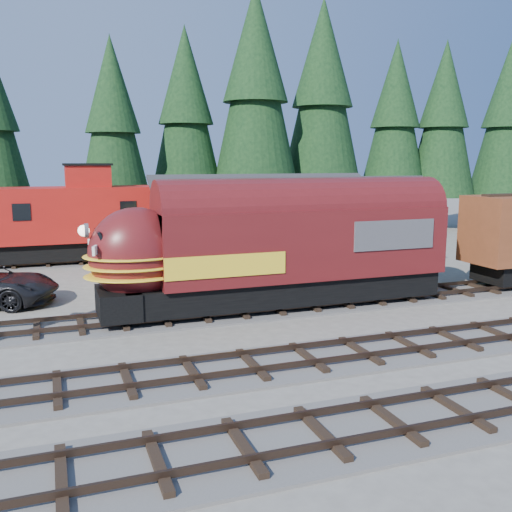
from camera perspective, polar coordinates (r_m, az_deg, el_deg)
name	(u,v)px	position (r m, az deg, el deg)	size (l,w,h in m)	color
ground	(390,330)	(21.28, 13.29, -7.17)	(120.00, 120.00, 0.00)	#6B665B
track_spur	(77,262)	(35.51, -17.50, -0.59)	(32.00, 3.20, 0.33)	#4C4947
depot	(280,220)	(29.88, 2.45, 3.64)	(12.80, 7.00, 5.30)	yellow
conifer_backdrop	(278,105)	(44.85, 2.21, 14.84)	(80.82, 21.27, 16.63)	black
locomotive	(268,253)	(22.79, 1.20, 0.31)	(14.77, 2.93, 4.01)	black
caboose	(72,218)	(35.17, -17.90, 3.60)	(10.43, 3.02, 5.42)	black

